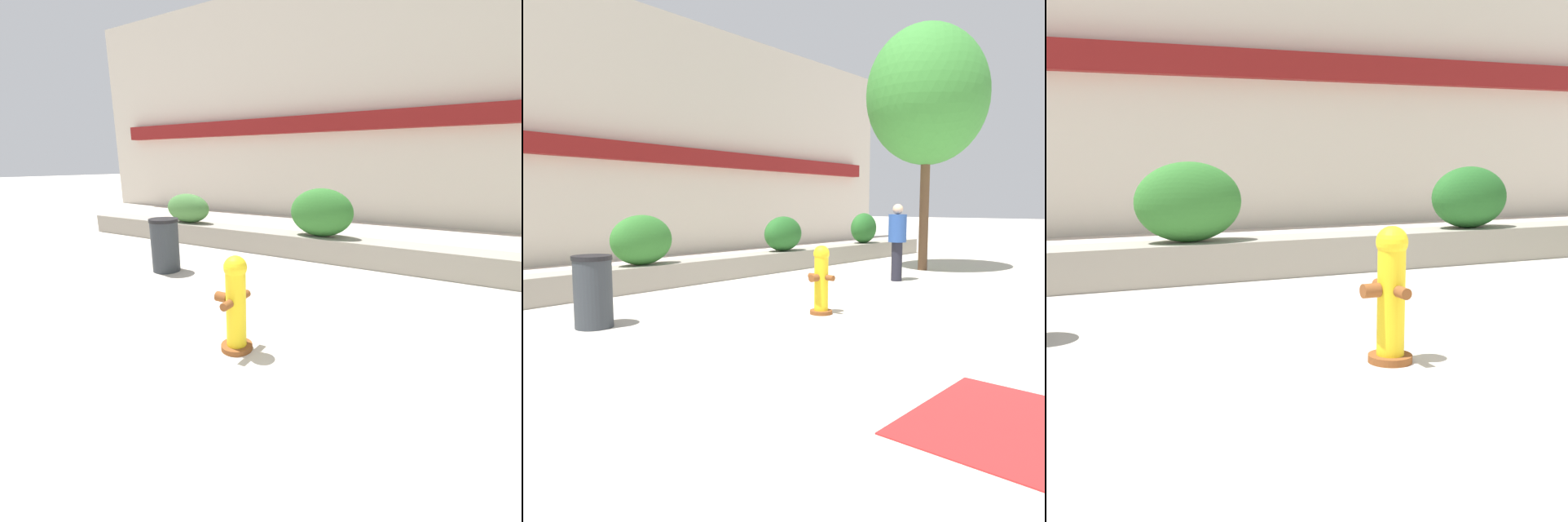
% 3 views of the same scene
% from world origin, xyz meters
% --- Properties ---
extents(building_facade, '(30.00, 1.36, 8.00)m').
position_xyz_m(building_facade, '(0.00, 11.98, 3.99)').
color(building_facade, beige).
rests_on(building_facade, ground).
extents(planter_wall_low, '(18.00, 0.70, 0.50)m').
position_xyz_m(planter_wall_low, '(0.00, 6.00, 0.25)').
color(planter_wall_low, gray).
rests_on(planter_wall_low, ground).
extents(hedge_bush_1, '(1.37, 0.67, 1.01)m').
position_xyz_m(hedge_bush_1, '(-2.03, 6.00, 1.00)').
color(hedge_bush_1, '#2D6B28').
rests_on(hedge_bush_1, planter_wall_low).
extents(hedge_bush_2, '(1.26, 0.68, 0.91)m').
position_xyz_m(hedge_bush_2, '(2.22, 6.00, 0.95)').
color(hedge_bush_2, '#235B23').
rests_on(hedge_bush_2, planter_wall_low).
extents(fire_hydrant, '(0.43, 0.47, 1.08)m').
position_xyz_m(fire_hydrant, '(-1.48, 1.88, 0.55)').
color(fire_hydrant, brown).
rests_on(fire_hydrant, ground).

